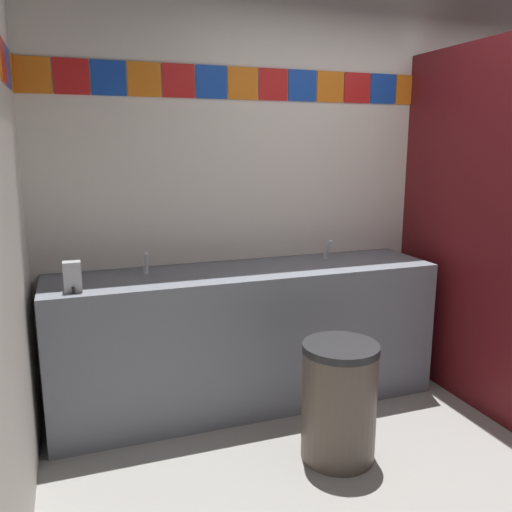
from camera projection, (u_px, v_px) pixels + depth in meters
The scene contains 7 objects.
wall_back at pixel (363, 172), 3.75m from camera, with size 4.48×0.09×2.87m.
vanity_counter at pixel (247, 335), 3.33m from camera, with size 2.40×0.57×0.88m.
faucet_left at pixel (146, 265), 3.12m from camera, with size 0.04×0.10×0.14m.
faucet_right at pixel (327, 252), 3.51m from camera, with size 0.04×0.10×0.14m.
soap_dispenser at pixel (72, 277), 2.74m from camera, with size 0.09×0.09×0.16m.
toilet at pixel (508, 330), 3.84m from camera, with size 0.39×0.49×0.74m.
trash_bin at pixel (339, 401), 2.75m from camera, with size 0.40×0.40×0.63m.
Camera 1 is at (-1.99, -1.65, 1.63)m, focal length 36.91 mm.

